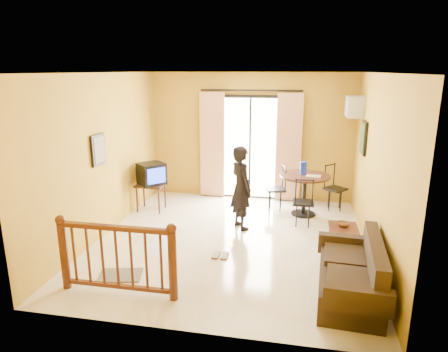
% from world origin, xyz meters
% --- Properties ---
extents(ground, '(5.00, 5.00, 0.00)m').
position_xyz_m(ground, '(0.00, 0.00, 0.00)').
color(ground, beige).
rests_on(ground, ground).
extents(room_shell, '(5.00, 5.00, 5.00)m').
position_xyz_m(room_shell, '(0.00, 0.00, 1.70)').
color(room_shell, white).
rests_on(room_shell, ground).
extents(balcony_door, '(2.25, 0.14, 2.46)m').
position_xyz_m(balcony_door, '(0.00, 2.43, 1.19)').
color(balcony_door, black).
rests_on(balcony_door, ground).
extents(tv_table, '(0.57, 0.47, 0.57)m').
position_xyz_m(tv_table, '(-1.90, 1.24, 0.49)').
color(tv_table, black).
rests_on(tv_table, ground).
extents(television, '(0.66, 0.66, 0.44)m').
position_xyz_m(television, '(-1.87, 1.24, 0.79)').
color(television, black).
rests_on(television, tv_table).
extents(picture_left, '(0.05, 0.42, 0.52)m').
position_xyz_m(picture_left, '(-2.22, -0.20, 1.55)').
color(picture_left, black).
rests_on(picture_left, room_shell).
extents(dining_table, '(1.00, 1.00, 0.83)m').
position_xyz_m(dining_table, '(1.22, 1.57, 0.66)').
color(dining_table, black).
rests_on(dining_table, ground).
extents(water_jug, '(0.14, 0.14, 0.25)m').
position_xyz_m(water_jug, '(1.17, 1.62, 0.95)').
color(water_jug, '#1429BC').
rests_on(water_jug, dining_table).
extents(serving_tray, '(0.31, 0.22, 0.02)m').
position_xyz_m(serving_tray, '(1.38, 1.47, 0.84)').
color(serving_tray, beige).
rests_on(serving_tray, dining_table).
extents(dining_chairs, '(1.75, 1.52, 0.95)m').
position_xyz_m(dining_chairs, '(1.23, 1.57, 0.00)').
color(dining_chairs, black).
rests_on(dining_chairs, ground).
extents(air_conditioner, '(0.31, 0.60, 0.40)m').
position_xyz_m(air_conditioner, '(2.09, 1.95, 2.15)').
color(air_conditioner, silver).
rests_on(air_conditioner, room_shell).
extents(botanical_print, '(0.05, 0.50, 0.60)m').
position_xyz_m(botanical_print, '(2.22, 1.30, 1.65)').
color(botanical_print, black).
rests_on(botanical_print, room_shell).
extents(coffee_table, '(0.46, 0.82, 0.37)m').
position_xyz_m(coffee_table, '(1.85, -0.05, 0.24)').
color(coffee_table, black).
rests_on(coffee_table, ground).
extents(bowl, '(0.21, 0.21, 0.06)m').
position_xyz_m(bowl, '(1.85, 0.13, 0.40)').
color(bowl, brown).
rests_on(bowl, coffee_table).
extents(sofa, '(0.85, 1.67, 0.78)m').
position_xyz_m(sofa, '(1.85, -1.41, 0.29)').
color(sofa, black).
rests_on(sofa, ground).
extents(standing_person, '(0.63, 0.67, 1.54)m').
position_xyz_m(standing_person, '(0.08, 0.64, 0.77)').
color(standing_person, black).
rests_on(standing_person, ground).
extents(stair_balustrade, '(1.63, 0.13, 1.04)m').
position_xyz_m(stair_balustrade, '(-1.15, -1.90, 0.56)').
color(stair_balustrade, '#471E0F').
rests_on(stair_balustrade, ground).
extents(doormat, '(0.67, 0.52, 0.02)m').
position_xyz_m(doormat, '(-1.34, -1.48, 0.01)').
color(doormat, '#605A4D').
rests_on(doormat, ground).
extents(sandals, '(0.24, 0.25, 0.03)m').
position_xyz_m(sandals, '(-0.06, -0.60, 0.01)').
color(sandals, brown).
rests_on(sandals, ground).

